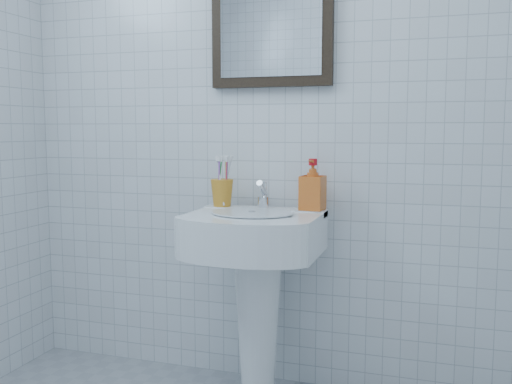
% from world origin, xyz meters
% --- Properties ---
extents(wall_back, '(2.20, 0.02, 2.50)m').
position_xyz_m(wall_back, '(0.00, 1.20, 1.25)').
color(wall_back, silver).
rests_on(wall_back, ground).
extents(washbasin, '(0.50, 0.36, 0.76)m').
position_xyz_m(washbasin, '(0.01, 0.98, 0.51)').
color(washbasin, white).
rests_on(washbasin, ground).
extents(faucet, '(0.05, 0.10, 0.12)m').
position_xyz_m(faucet, '(0.01, 1.07, 0.80)').
color(faucet, silver).
rests_on(faucet, washbasin).
extents(toothbrush_cup, '(0.09, 0.09, 0.11)m').
position_xyz_m(toothbrush_cup, '(-0.17, 1.09, 0.81)').
color(toothbrush_cup, orange).
rests_on(toothbrush_cup, washbasin).
extents(soap_dispenser, '(0.10, 0.10, 0.20)m').
position_xyz_m(soap_dispenser, '(0.21, 1.10, 0.86)').
color(soap_dispenser, red).
rests_on(soap_dispenser, washbasin).
extents(wall_mirror, '(0.50, 0.04, 0.62)m').
position_xyz_m(wall_mirror, '(0.01, 1.18, 1.55)').
color(wall_mirror, black).
rests_on(wall_mirror, wall_back).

